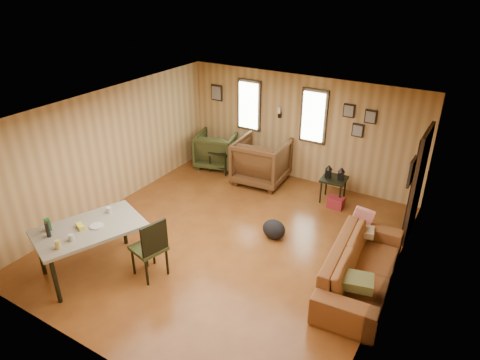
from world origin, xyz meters
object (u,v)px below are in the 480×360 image
Objects in this scene: recliner_brown at (262,159)px; side_table at (334,177)px; end_table at (222,157)px; dining_table at (88,231)px; recliner_green at (217,148)px; sofa at (362,261)px.

side_table is (1.71, -0.01, -0.01)m from recliner_brown.
recliner_brown is 1.71× the size of end_table.
dining_table is at bearing 74.51° from recliner_brown.
dining_table is (0.58, -4.42, 0.28)m from recliner_green.
recliner_brown reaches higher than recliner_green.
sofa reaches higher than end_table.
recliner_green is (-4.37, 2.56, 0.02)m from sofa.
recliner_green is at bearing 119.18° from dining_table.
dining_table is at bearing -120.70° from side_table.
end_table is at bearing 55.59° from sofa.
recliner_brown is at bearing 101.24° from dining_table.
end_table is 0.36× the size of dining_table.
side_table is at bearing 160.76° from recliner_green.
recliner_brown is 1.11m from end_table.
dining_table is (-0.78, -4.21, 0.19)m from recliner_brown.
recliner_green is at bearing 144.45° from end_table.
end_table is (0.27, -0.19, -0.10)m from recliner_green.
dining_table is at bearing -85.83° from end_table.
end_table is at bearing 115.92° from dining_table.
end_table is at bearing 179.42° from side_table.
recliner_brown is 1.38m from recliner_green.
dining_table is at bearing 111.70° from sofa.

